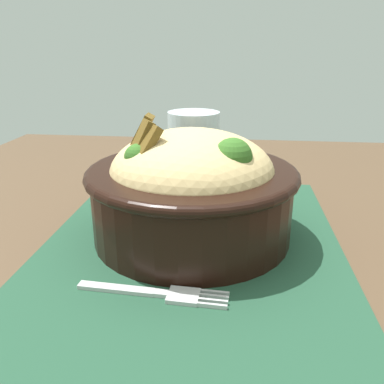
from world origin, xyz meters
The scene contains 5 objects.
table centered at (0.00, 0.00, 0.69)m, with size 1.11×0.86×0.76m.
placemat centered at (-0.02, 0.02, 0.76)m, with size 0.45×0.31×0.00m, color #1E422D.
bowl centered at (-0.06, 0.02, 0.82)m, with size 0.22×0.22×0.13m.
fork centered at (0.06, 0.00, 0.76)m, with size 0.02×0.13×0.00m.
drinking_glass centered at (-0.25, 0.00, 0.81)m, with size 0.08×0.08×0.11m.
Camera 1 is at (0.34, 0.06, 0.96)m, focal length 37.53 mm.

